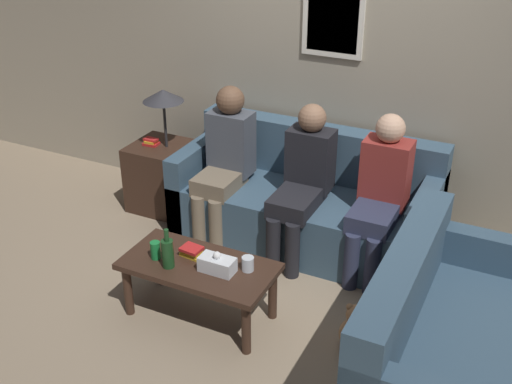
# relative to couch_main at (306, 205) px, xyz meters

# --- Properties ---
(ground_plane) EXTENTS (16.00, 16.00, 0.00)m
(ground_plane) POSITION_rel_couch_main_xyz_m (0.00, -0.51, -0.31)
(ground_plane) COLOR gray
(wall_back) EXTENTS (9.00, 0.08, 2.60)m
(wall_back) POSITION_rel_couch_main_xyz_m (0.00, 0.45, 0.99)
(wall_back) COLOR #9E937F
(wall_back) RESTS_ON ground_plane
(couch_main) EXTENTS (2.03, 0.85, 0.88)m
(couch_main) POSITION_rel_couch_main_xyz_m (0.00, 0.00, 0.00)
(couch_main) COLOR #385166
(couch_main) RESTS_ON ground_plane
(couch_side) EXTENTS (0.85, 1.58, 0.88)m
(couch_side) POSITION_rel_couch_main_xyz_m (1.34, -1.22, 0.00)
(couch_side) COLOR #385166
(couch_side) RESTS_ON ground_plane
(coffee_table) EXTENTS (1.01, 0.51, 0.41)m
(coffee_table) POSITION_rel_couch_main_xyz_m (-0.25, -1.23, 0.04)
(coffee_table) COLOR #382319
(coffee_table) RESTS_ON ground_plane
(side_table_with_lamp) EXTENTS (0.50, 0.50, 1.09)m
(side_table_with_lamp) POSITION_rel_couch_main_xyz_m (-1.32, -0.04, 0.04)
(side_table_with_lamp) COLOR #382319
(side_table_with_lamp) RESTS_ON ground_plane
(wine_bottle) EXTENTS (0.08, 0.08, 0.28)m
(wine_bottle) POSITION_rel_couch_main_xyz_m (-0.41, -1.34, 0.21)
(wine_bottle) COLOR #19421E
(wine_bottle) RESTS_ON coffee_table
(drinking_glass) EXTENTS (0.08, 0.08, 0.10)m
(drinking_glass) POSITION_rel_couch_main_xyz_m (0.07, -1.15, 0.15)
(drinking_glass) COLOR silver
(drinking_glass) RESTS_ON coffee_table
(book_stack) EXTENTS (0.16, 0.12, 0.07)m
(book_stack) POSITION_rel_couch_main_xyz_m (-0.34, -1.17, 0.14)
(book_stack) COLOR gold
(book_stack) RESTS_ON coffee_table
(soda_can) EXTENTS (0.07, 0.07, 0.12)m
(soda_can) POSITION_rel_couch_main_xyz_m (-0.54, -1.29, 0.17)
(soda_can) COLOR #197A38
(soda_can) RESTS_ON coffee_table
(tissue_box) EXTENTS (0.23, 0.12, 0.15)m
(tissue_box) POSITION_rel_couch_main_xyz_m (-0.10, -1.25, 0.16)
(tissue_box) COLOR silver
(tissue_box) RESTS_ON coffee_table
(person_left) EXTENTS (0.34, 0.58, 1.21)m
(person_left) POSITION_rel_couch_main_xyz_m (-0.63, -0.17, 0.36)
(person_left) COLOR #756651
(person_left) RESTS_ON ground_plane
(person_middle) EXTENTS (0.34, 0.66, 1.17)m
(person_middle) POSITION_rel_couch_main_xyz_m (0.04, -0.18, 0.32)
(person_middle) COLOR black
(person_middle) RESTS_ON ground_plane
(person_right) EXTENTS (0.34, 0.60, 1.19)m
(person_right) POSITION_rel_couch_main_xyz_m (0.62, -0.16, 0.34)
(person_right) COLOR #2D334C
(person_right) RESTS_ON ground_plane
(teddy_bear) EXTENTS (0.20, 0.20, 0.32)m
(teddy_bear) POSITION_rel_couch_main_xyz_m (0.78, -1.08, -0.17)
(teddy_bear) COLOR #A87A51
(teddy_bear) RESTS_ON ground_plane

